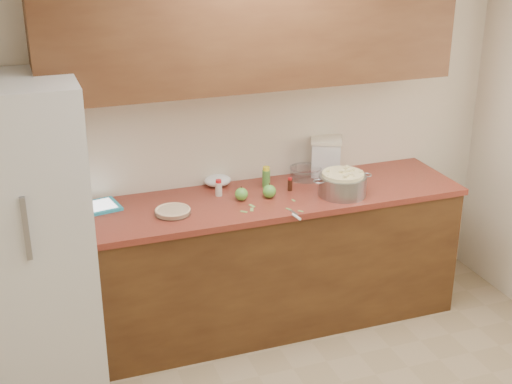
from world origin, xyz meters
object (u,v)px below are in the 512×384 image
object	(u,v)px
pie	(173,211)
colander	(342,184)
tablet	(95,207)
flour_canister	(326,156)

from	to	relation	value
pie	colander	xyz separation A→B (m)	(1.09, -0.07, 0.05)
colander	tablet	distance (m)	1.56
pie	colander	world-z (taller)	colander
pie	flour_canister	distance (m)	1.21
colander	flour_canister	bearing A→B (deg)	80.79
pie	colander	size ratio (longest dim) A/B	0.55
colander	flour_canister	world-z (taller)	flour_canister
tablet	flour_canister	bearing A→B (deg)	-7.07
flour_canister	tablet	size ratio (longest dim) A/B	0.86
colander	pie	bearing A→B (deg)	176.53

